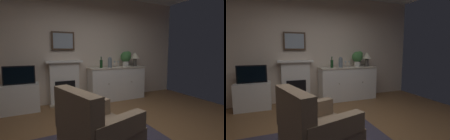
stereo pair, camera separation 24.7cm
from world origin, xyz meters
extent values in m
cube|color=beige|center=(0.00, 2.30, 1.40)|extent=(5.89, 0.06, 2.81)
cube|color=white|center=(-0.55, 2.18, 0.53)|extent=(0.70, 0.18, 1.05)
cube|color=tan|center=(-0.55, 2.09, 0.01)|extent=(0.77, 0.20, 0.03)
cube|color=black|center=(-0.55, 2.09, 0.39)|extent=(0.48, 0.02, 0.42)
cube|color=white|center=(-0.55, 2.15, 1.07)|extent=(0.87, 0.27, 0.05)
cube|color=#473323|center=(-0.55, 2.22, 1.58)|extent=(0.55, 0.03, 0.45)
cube|color=#8C99A8|center=(-0.55, 2.21, 1.58)|extent=(0.47, 0.01, 0.37)
cube|color=white|center=(0.83, 2.00, 0.43)|extent=(1.56, 0.45, 0.87)
cube|color=beige|center=(0.83, 2.00, 0.88)|extent=(1.59, 0.48, 0.03)
sphere|color=brown|center=(0.48, 1.76, 0.49)|extent=(0.02, 0.02, 0.02)
sphere|color=brown|center=(1.17, 1.76, 0.49)|extent=(0.02, 0.02, 0.02)
cylinder|color=#4C4742|center=(1.42, 2.00, 1.01)|extent=(0.10, 0.10, 0.22)
cone|color=#EFE5C6|center=(1.42, 2.00, 1.21)|extent=(0.26, 0.26, 0.18)
cylinder|color=#193F1E|center=(0.36, 1.98, 1.00)|extent=(0.08, 0.08, 0.20)
cylinder|color=#193F1E|center=(0.36, 1.98, 1.14)|extent=(0.03, 0.03, 0.09)
cylinder|color=silver|center=(0.75, 1.98, 0.90)|extent=(0.06, 0.06, 0.00)
cylinder|color=silver|center=(0.75, 1.98, 0.95)|extent=(0.01, 0.01, 0.09)
cone|color=silver|center=(0.75, 1.98, 1.03)|extent=(0.07, 0.07, 0.07)
cylinder|color=silver|center=(0.86, 1.97, 0.90)|extent=(0.06, 0.06, 0.00)
cylinder|color=silver|center=(0.86, 1.97, 0.95)|extent=(0.01, 0.01, 0.09)
cone|color=silver|center=(0.86, 1.97, 1.03)|extent=(0.07, 0.07, 0.07)
cylinder|color=slate|center=(0.59, 1.95, 1.02)|extent=(0.11, 0.11, 0.24)
sphere|color=slate|center=(0.59, 1.95, 1.14)|extent=(0.08, 0.08, 0.08)
cube|color=white|center=(-1.53, 2.01, 0.31)|extent=(0.75, 0.42, 0.62)
cube|color=black|center=(-1.53, 1.99, 0.82)|extent=(0.62, 0.06, 0.40)
cube|color=black|center=(-1.53, 1.96, 0.82)|extent=(0.57, 0.01, 0.35)
cylinder|color=beige|center=(1.14, 2.05, 0.97)|extent=(0.18, 0.18, 0.14)
sphere|color=#3D753D|center=(1.14, 2.05, 1.17)|extent=(0.30, 0.30, 0.30)
sphere|color=#3D753D|center=(1.20, 2.02, 1.24)|extent=(0.18, 0.18, 0.18)
cube|color=#8C7259|center=(-0.55, -0.26, 0.26)|extent=(0.98, 0.95, 0.32)
cube|color=#8C7259|center=(-0.86, -0.35, 0.67)|extent=(0.36, 0.77, 0.50)
cube|color=#8C7259|center=(-0.46, -0.56, 0.53)|extent=(0.73, 0.33, 0.22)
cube|color=#8C7259|center=(-0.63, 0.05, 0.53)|extent=(0.73, 0.33, 0.22)
cylinder|color=#473323|center=(-0.31, 0.14, 0.05)|extent=(0.05, 0.05, 0.10)
camera|label=1|loc=(-1.26, -2.04, 1.33)|focal=26.65mm
camera|label=2|loc=(-1.03, -2.13, 1.33)|focal=26.65mm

